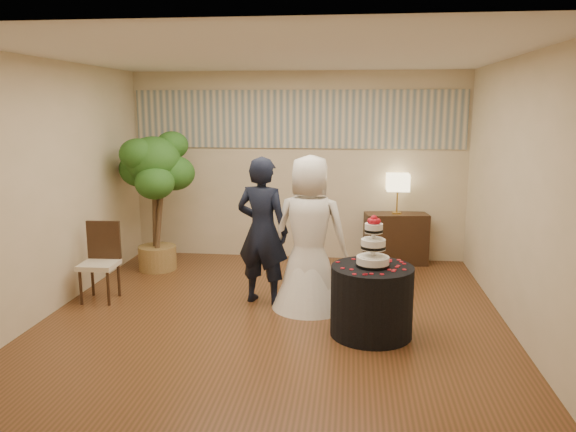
# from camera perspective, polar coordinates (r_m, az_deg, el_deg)

# --- Properties ---
(floor) EXTENTS (5.00, 5.00, 0.00)m
(floor) POSITION_cam_1_polar(r_m,az_deg,el_deg) (6.36, -1.33, -10.01)
(floor) COLOR brown
(floor) RESTS_ON ground
(ceiling) EXTENTS (5.00, 5.00, 0.00)m
(ceiling) POSITION_cam_1_polar(r_m,az_deg,el_deg) (5.95, -1.46, 16.03)
(ceiling) COLOR white
(ceiling) RESTS_ON wall_back
(wall_back) EXTENTS (5.00, 0.06, 2.80)m
(wall_back) POSITION_cam_1_polar(r_m,az_deg,el_deg) (8.46, 0.97, 5.06)
(wall_back) COLOR beige
(wall_back) RESTS_ON ground
(wall_front) EXTENTS (5.00, 0.06, 2.80)m
(wall_front) POSITION_cam_1_polar(r_m,az_deg,el_deg) (3.58, -6.95, -3.31)
(wall_front) COLOR beige
(wall_front) RESTS_ON ground
(wall_left) EXTENTS (0.06, 5.00, 2.80)m
(wall_left) POSITION_cam_1_polar(r_m,az_deg,el_deg) (6.81, -22.74, 2.73)
(wall_left) COLOR beige
(wall_left) RESTS_ON ground
(wall_right) EXTENTS (0.06, 5.00, 2.80)m
(wall_right) POSITION_cam_1_polar(r_m,az_deg,el_deg) (6.17, 22.28, 1.99)
(wall_right) COLOR beige
(wall_right) RESTS_ON ground
(mural_border) EXTENTS (4.90, 0.02, 0.85)m
(mural_border) POSITION_cam_1_polar(r_m,az_deg,el_deg) (8.40, 0.97, 9.80)
(mural_border) COLOR #A7A898
(mural_border) RESTS_ON wall_back
(groom) EXTENTS (0.72, 0.57, 1.73)m
(groom) POSITION_cam_1_polar(r_m,az_deg,el_deg) (6.51, -2.61, -1.52)
(groom) COLOR black
(groom) RESTS_ON floor
(bride) EXTENTS (0.99, 0.99, 1.76)m
(bride) POSITION_cam_1_polar(r_m,az_deg,el_deg) (6.35, 2.21, -1.71)
(bride) COLOR white
(bride) RESTS_ON floor
(cake_table) EXTENTS (0.93, 0.93, 0.72)m
(cake_table) POSITION_cam_1_polar(r_m,az_deg,el_deg) (5.78, 8.49, -8.52)
(cake_table) COLOR black
(cake_table) RESTS_ON floor
(wedding_cake) EXTENTS (0.33, 0.33, 0.52)m
(wedding_cake) POSITION_cam_1_polar(r_m,az_deg,el_deg) (5.60, 8.67, -2.53)
(wedding_cake) COLOR white
(wedding_cake) RESTS_ON cake_table
(console) EXTENTS (0.95, 0.52, 0.75)m
(console) POSITION_cam_1_polar(r_m,az_deg,el_deg) (8.41, 10.89, -2.26)
(console) COLOR #311E11
(console) RESTS_ON floor
(table_lamp) EXTENTS (0.32, 0.32, 0.58)m
(table_lamp) POSITION_cam_1_polar(r_m,az_deg,el_deg) (8.29, 11.05, 2.22)
(table_lamp) COLOR beige
(table_lamp) RESTS_ON console
(ficus_tree) EXTENTS (1.16, 1.16, 1.99)m
(ficus_tree) POSITION_cam_1_polar(r_m,az_deg,el_deg) (8.04, -13.36, 1.53)
(ficus_tree) COLOR #295D1D
(ficus_tree) RESTS_ON floor
(side_chair) EXTENTS (0.44, 0.46, 0.93)m
(side_chair) POSITION_cam_1_polar(r_m,az_deg,el_deg) (7.04, -18.67, -4.51)
(side_chair) COLOR #311E11
(side_chair) RESTS_ON floor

